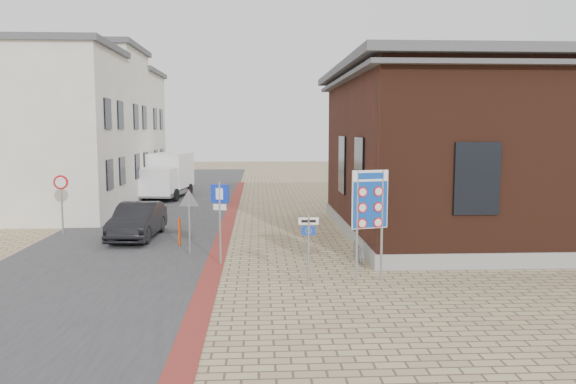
{
  "coord_description": "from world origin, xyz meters",
  "views": [
    {
      "loc": [
        -0.59,
        -15.53,
        4.27
      ],
      "look_at": [
        0.4,
        3.03,
        2.2
      ],
      "focal_mm": 35.0,
      "sensor_mm": 36.0,
      "label": 1
    }
  ],
  "objects_px": {
    "essen_sign": "(308,239)",
    "bollard": "(179,232)",
    "parking_sign": "(220,208)",
    "box_truck": "(167,175)",
    "sedan": "(138,221)",
    "border_sign": "(370,201)"
  },
  "relations": [
    {
      "from": "box_truck",
      "to": "parking_sign",
      "type": "relative_size",
      "value": 2.1
    },
    {
      "from": "sedan",
      "to": "border_sign",
      "type": "bearing_deg",
      "value": -38.56
    },
    {
      "from": "essen_sign",
      "to": "parking_sign",
      "type": "relative_size",
      "value": 0.77
    },
    {
      "from": "sedan",
      "to": "bollard",
      "type": "height_order",
      "value": "sedan"
    },
    {
      "from": "sedan",
      "to": "bollard",
      "type": "relative_size",
      "value": 4.08
    },
    {
      "from": "border_sign",
      "to": "bollard",
      "type": "xyz_separation_m",
      "value": [
        -6.0,
        5.26,
        -1.77
      ]
    },
    {
      "from": "box_truck",
      "to": "essen_sign",
      "type": "xyz_separation_m",
      "value": [
        7.04,
        -20.36,
        -0.12
      ]
    },
    {
      "from": "parking_sign",
      "to": "bollard",
      "type": "relative_size",
      "value": 2.54
    },
    {
      "from": "box_truck",
      "to": "bollard",
      "type": "bearing_deg",
      "value": -71.21
    },
    {
      "from": "parking_sign",
      "to": "border_sign",
      "type": "bearing_deg",
      "value": -12.07
    },
    {
      "from": "sedan",
      "to": "parking_sign",
      "type": "relative_size",
      "value": 1.61
    },
    {
      "from": "parking_sign",
      "to": "box_truck",
      "type": "bearing_deg",
      "value": 119.86
    },
    {
      "from": "essen_sign",
      "to": "bollard",
      "type": "relative_size",
      "value": 1.96
    },
    {
      "from": "sedan",
      "to": "border_sign",
      "type": "height_order",
      "value": "border_sign"
    },
    {
      "from": "parking_sign",
      "to": "essen_sign",
      "type": "bearing_deg",
      "value": -29.91
    },
    {
      "from": "box_truck",
      "to": "bollard",
      "type": "distance_m",
      "value": 15.03
    },
    {
      "from": "essen_sign",
      "to": "bollard",
      "type": "xyz_separation_m",
      "value": [
        -4.26,
        5.62,
        -0.8
      ]
    },
    {
      "from": "essen_sign",
      "to": "box_truck",
      "type": "bearing_deg",
      "value": 109.25
    },
    {
      "from": "box_truck",
      "to": "border_sign",
      "type": "height_order",
      "value": "border_sign"
    },
    {
      "from": "essen_sign",
      "to": "bollard",
      "type": "height_order",
      "value": "essen_sign"
    },
    {
      "from": "sedan",
      "to": "border_sign",
      "type": "distance_m",
      "value": 10.51
    },
    {
      "from": "sedan",
      "to": "parking_sign",
      "type": "xyz_separation_m",
      "value": [
        3.55,
        -4.55,
        1.11
      ]
    }
  ]
}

